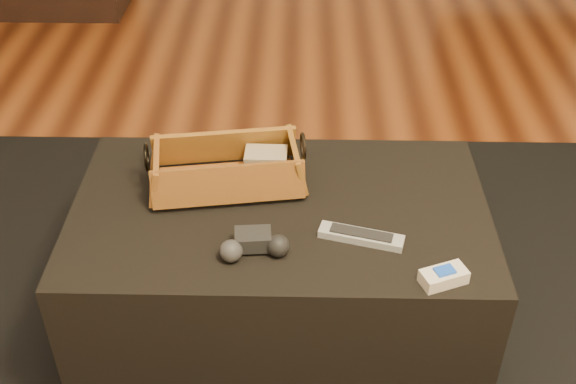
{
  "coord_description": "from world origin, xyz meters",
  "views": [
    {
      "loc": [
        0.14,
        -1.1,
        1.5
      ],
      "look_at": [
        0.11,
        0.24,
        0.49
      ],
      "focal_mm": 45.0,
      "sensor_mm": 36.0,
      "label": 1
    }
  ],
  "objects_px": {
    "silver_remote": "(361,236)",
    "wicker_basket": "(227,170)",
    "game_controller": "(254,245)",
    "cream_gadget": "(444,276)",
    "tv_remote": "(220,181)",
    "ottoman": "(280,271)"
  },
  "relations": [
    {
      "from": "wicker_basket",
      "to": "game_controller",
      "type": "bearing_deg",
      "value": -72.28
    },
    {
      "from": "ottoman",
      "to": "tv_remote",
      "type": "relative_size",
      "value": 4.99
    },
    {
      "from": "game_controller",
      "to": "silver_remote",
      "type": "height_order",
      "value": "game_controller"
    },
    {
      "from": "game_controller",
      "to": "cream_gadget",
      "type": "height_order",
      "value": "game_controller"
    },
    {
      "from": "silver_remote",
      "to": "cream_gadget",
      "type": "relative_size",
      "value": 1.81
    },
    {
      "from": "wicker_basket",
      "to": "tv_remote",
      "type": "bearing_deg",
      "value": -134.42
    },
    {
      "from": "wicker_basket",
      "to": "cream_gadget",
      "type": "height_order",
      "value": "wicker_basket"
    },
    {
      "from": "ottoman",
      "to": "game_controller",
      "type": "xyz_separation_m",
      "value": [
        -0.05,
        -0.17,
        0.24
      ]
    },
    {
      "from": "ottoman",
      "to": "silver_remote",
      "type": "bearing_deg",
      "value": -31.8
    },
    {
      "from": "tv_remote",
      "to": "silver_remote",
      "type": "bearing_deg",
      "value": -43.68
    },
    {
      "from": "silver_remote",
      "to": "wicker_basket",
      "type": "bearing_deg",
      "value": 147.56
    },
    {
      "from": "silver_remote",
      "to": "game_controller",
      "type": "bearing_deg",
      "value": -167.71
    },
    {
      "from": "tv_remote",
      "to": "cream_gadget",
      "type": "xyz_separation_m",
      "value": [
        0.5,
        -0.32,
        -0.01
      ]
    },
    {
      "from": "ottoman",
      "to": "cream_gadget",
      "type": "height_order",
      "value": "cream_gadget"
    },
    {
      "from": "tv_remote",
      "to": "silver_remote",
      "type": "distance_m",
      "value": 0.39
    },
    {
      "from": "tv_remote",
      "to": "cream_gadget",
      "type": "bearing_deg",
      "value": -47.27
    },
    {
      "from": "cream_gadget",
      "to": "silver_remote",
      "type": "bearing_deg",
      "value": 140.91
    },
    {
      "from": "ottoman",
      "to": "tv_remote",
      "type": "bearing_deg",
      "value": 154.81
    },
    {
      "from": "wicker_basket",
      "to": "silver_remote",
      "type": "distance_m",
      "value": 0.38
    },
    {
      "from": "wicker_basket",
      "to": "silver_remote",
      "type": "bearing_deg",
      "value": -32.44
    },
    {
      "from": "game_controller",
      "to": "cream_gadget",
      "type": "distance_m",
      "value": 0.41
    },
    {
      "from": "wicker_basket",
      "to": "silver_remote",
      "type": "xyz_separation_m",
      "value": [
        0.32,
        -0.2,
        -0.03
      ]
    }
  ]
}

